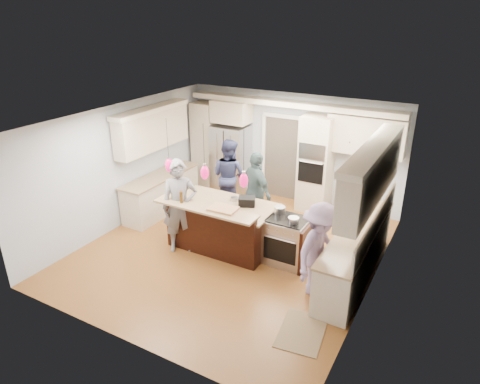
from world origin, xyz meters
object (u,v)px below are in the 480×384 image
at_px(refrigerator, 231,159).
at_px(kitchen_island, 223,224).
at_px(island_range, 288,241).
at_px(person_far_left, 229,176).
at_px(person_bar_end, 180,206).

bearing_deg(refrigerator, kitchen_island, -63.09).
distance_m(island_range, person_far_left, 2.64).
xyz_separation_m(refrigerator, island_range, (2.71, -2.49, -0.44)).
relative_size(refrigerator, island_range, 1.96).
relative_size(refrigerator, kitchen_island, 0.86).
distance_m(kitchen_island, island_range, 1.41).
height_order(kitchen_island, person_far_left, person_far_left).
bearing_deg(person_bar_end, person_far_left, 57.75).
xyz_separation_m(kitchen_island, island_range, (1.41, 0.08, -0.03)).
distance_m(refrigerator, kitchen_island, 2.91).
distance_m(island_range, person_bar_end, 2.20).
xyz_separation_m(island_range, person_far_left, (-2.16, 1.45, 0.44)).
bearing_deg(refrigerator, person_bar_end, -78.12).
height_order(kitchen_island, person_bar_end, person_bar_end).
height_order(island_range, person_bar_end, person_bar_end).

